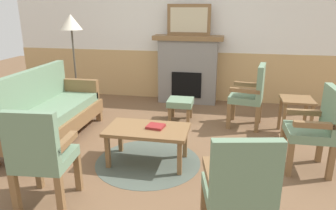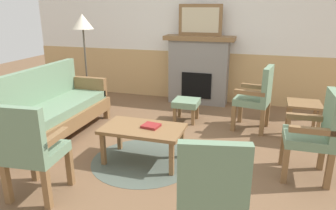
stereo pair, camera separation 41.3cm
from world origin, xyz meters
name	(u,v)px [view 2 (the right image)]	position (x,y,z in m)	size (l,w,h in m)	color
ground_plane	(160,154)	(0.00, 0.00, 0.00)	(14.00, 14.00, 0.00)	brown
wall_back	(202,33)	(0.00, 2.60, 1.31)	(7.20, 0.14, 2.70)	white
fireplace	(199,69)	(0.00, 2.35, 0.65)	(1.30, 0.44, 1.28)	gray
framed_picture	(200,20)	(0.00, 2.35, 1.56)	(0.80, 0.04, 0.56)	brown
couch	(56,109)	(-1.63, 0.17, 0.40)	(0.70, 1.80, 0.98)	brown
coffee_table	(143,131)	(-0.13, -0.23, 0.39)	(0.96, 0.56, 0.44)	brown
round_rug	(144,160)	(-0.13, -0.23, 0.00)	(1.27, 1.27, 0.01)	#4C564C
book_on_table	(151,126)	(-0.04, -0.20, 0.46)	(0.19, 0.18, 0.03)	maroon
footstool	(186,104)	(0.03, 1.27, 0.28)	(0.40, 0.40, 0.36)	brown
armchair_near_fireplace	(316,131)	(1.76, -0.04, 0.54)	(0.49, 0.49, 0.98)	brown
armchair_by_window_left	(257,95)	(1.12, 1.22, 0.54)	(0.55, 0.55, 0.98)	brown
armchair_front_left	(212,192)	(0.89, -1.48, 0.54)	(0.57, 0.57, 0.98)	brown
armchair_front_center	(31,147)	(-0.86, -1.25, 0.54)	(0.52, 0.52, 0.98)	brown
side_table	(303,111)	(1.75, 0.99, 0.43)	(0.44, 0.44, 0.55)	brown
floor_lamp_by_couch	(83,28)	(-1.82, 1.35, 1.45)	(0.36, 0.36, 1.68)	#332D28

